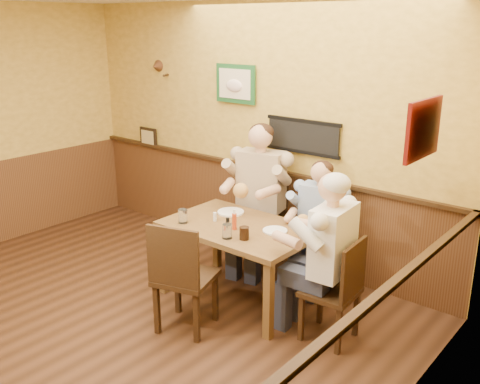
% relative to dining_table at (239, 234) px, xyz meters
% --- Properties ---
extents(room, '(5.02, 5.03, 2.81)m').
position_rel_dining_table_xyz_m(room, '(-0.51, -1.33, 1.03)').
color(room, black).
rests_on(room, ground).
extents(dining_table, '(1.40, 0.90, 0.75)m').
position_rel_dining_table_xyz_m(dining_table, '(0.00, 0.00, 0.00)').
color(dining_table, brown).
rests_on(dining_table, ground).
extents(chair_back_left, '(0.55, 0.55, 0.99)m').
position_rel_dining_table_xyz_m(chair_back_left, '(-0.30, 0.72, -0.16)').
color(chair_back_left, '#352211').
rests_on(chair_back_left, ground).
extents(chair_back_right, '(0.42, 0.42, 0.82)m').
position_rel_dining_table_xyz_m(chair_back_right, '(0.44, 0.72, -0.25)').
color(chair_back_right, '#352211').
rests_on(chair_back_right, ground).
extents(chair_right_end, '(0.45, 0.45, 0.91)m').
position_rel_dining_table_xyz_m(chair_right_end, '(1.03, -0.06, -0.20)').
color(chair_right_end, '#352211').
rests_on(chair_right_end, ground).
extents(chair_near_side, '(0.58, 0.58, 1.01)m').
position_rel_dining_table_xyz_m(chair_near_side, '(-0.02, -0.70, -0.16)').
color(chair_near_side, '#352211').
rests_on(chair_near_side, ground).
extents(diner_tan_shirt, '(0.78, 0.78, 1.42)m').
position_rel_dining_table_xyz_m(diner_tan_shirt, '(-0.30, 0.72, 0.05)').
color(diner_tan_shirt, tan).
rests_on(diner_tan_shirt, ground).
extents(diner_blue_polo, '(0.60, 0.60, 1.17)m').
position_rel_dining_table_xyz_m(diner_blue_polo, '(0.44, 0.72, -0.07)').
color(diner_blue_polo, '#8BA4D1').
rests_on(diner_blue_polo, ground).
extents(diner_white_elder, '(0.64, 0.64, 1.30)m').
position_rel_dining_table_xyz_m(diner_white_elder, '(1.03, -0.06, -0.01)').
color(diner_white_elder, white).
rests_on(diner_white_elder, ground).
extents(water_glass_left, '(0.11, 0.11, 0.13)m').
position_rel_dining_table_xyz_m(water_glass_left, '(-0.46, -0.29, 0.16)').
color(water_glass_left, white).
rests_on(water_glass_left, dining_table).
extents(water_glass_mid, '(0.11, 0.11, 0.13)m').
position_rel_dining_table_xyz_m(water_glass_mid, '(0.12, -0.31, 0.16)').
color(water_glass_mid, silver).
rests_on(water_glass_mid, dining_table).
extents(cola_tumbler, '(0.10, 0.10, 0.11)m').
position_rel_dining_table_xyz_m(cola_tumbler, '(0.25, -0.23, 0.15)').
color(cola_tumbler, black).
rests_on(cola_tumbler, dining_table).
extents(hot_sauce_bottle, '(0.06, 0.06, 0.17)m').
position_rel_dining_table_xyz_m(hot_sauce_bottle, '(0.03, -0.11, 0.18)').
color(hot_sauce_bottle, '#BA3B13').
rests_on(hot_sauce_bottle, dining_table).
extents(salt_shaker, '(0.04, 0.04, 0.08)m').
position_rel_dining_table_xyz_m(salt_shaker, '(-0.25, -0.06, 0.13)').
color(salt_shaker, silver).
rests_on(salt_shaker, dining_table).
extents(pepper_shaker, '(0.04, 0.04, 0.08)m').
position_rel_dining_table_xyz_m(pepper_shaker, '(-0.07, -0.08, 0.13)').
color(pepper_shaker, black).
rests_on(pepper_shaker, dining_table).
extents(plate_far_left, '(0.34, 0.34, 0.02)m').
position_rel_dining_table_xyz_m(plate_far_left, '(-0.29, 0.21, 0.10)').
color(plate_far_left, white).
rests_on(plate_far_left, dining_table).
extents(plate_far_right, '(0.29, 0.29, 0.02)m').
position_rel_dining_table_xyz_m(plate_far_right, '(0.35, 0.09, 0.10)').
color(plate_far_right, white).
rests_on(plate_far_right, dining_table).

